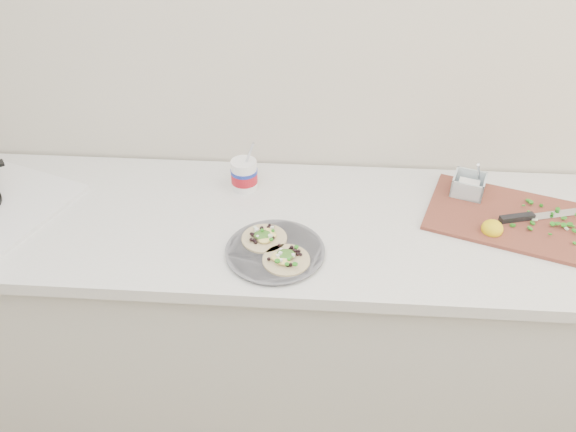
{
  "coord_description": "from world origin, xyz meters",
  "views": [
    {
      "loc": [
        0.19,
        0.05,
        1.94
      ],
      "look_at": [
        0.1,
        1.35,
        0.96
      ],
      "focal_mm": 35.0,
      "sensor_mm": 36.0,
      "label": 1
    }
  ],
  "objects": [
    {
      "name": "tub",
      "position": [
        -0.06,
        1.58,
        0.96
      ],
      "size": [
        0.09,
        0.09,
        0.2
      ],
      "rotation": [
        0.0,
        0.0,
        0.41
      ],
      "color": "white",
      "rests_on": "counter"
    },
    {
      "name": "cutboard",
      "position": [
        0.76,
        1.48,
        0.92
      ],
      "size": [
        0.54,
        0.45,
        0.07
      ],
      "rotation": [
        0.0,
        0.0,
        -0.34
      ],
      "color": "brown",
      "rests_on": "counter"
    },
    {
      "name": "counter",
      "position": [
        0.0,
        1.43,
        0.45
      ],
      "size": [
        2.44,
        0.66,
        0.9
      ],
      "color": "beige",
      "rests_on": "ground"
    },
    {
      "name": "taco_plate",
      "position": [
        0.07,
        1.25,
        0.92
      ],
      "size": [
        0.28,
        0.28,
        0.04
      ],
      "rotation": [
        0.0,
        0.0,
        0.4
      ],
      "color": "#58595F",
      "rests_on": "counter"
    }
  ]
}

